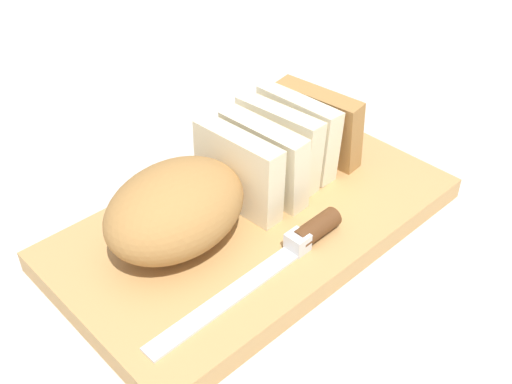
% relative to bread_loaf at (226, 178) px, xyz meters
% --- Properties ---
extents(ground_plane, '(3.00, 3.00, 0.00)m').
position_rel_bread_loaf_xyz_m(ground_plane, '(0.02, -0.03, -0.07)').
color(ground_plane, beige).
extents(cutting_board, '(0.45, 0.27, 0.03)m').
position_rel_bread_loaf_xyz_m(cutting_board, '(0.02, -0.03, -0.06)').
color(cutting_board, tan).
rests_on(cutting_board, ground_plane).
extents(bread_loaf, '(0.33, 0.12, 0.09)m').
position_rel_bread_loaf_xyz_m(bread_loaf, '(0.00, 0.00, 0.00)').
color(bread_loaf, '#A8753D').
rests_on(bread_loaf, cutting_board).
extents(bread_knife, '(0.25, 0.03, 0.02)m').
position_rel_bread_loaf_xyz_m(bread_knife, '(-0.00, -0.10, -0.04)').
color(bread_knife, silver).
rests_on(bread_knife, cutting_board).
extents(crumb_near_knife, '(0.01, 0.01, 0.01)m').
position_rel_bread_loaf_xyz_m(crumb_near_knife, '(-0.03, 0.04, -0.04)').
color(crumb_near_knife, '#996633').
rests_on(crumb_near_knife, cutting_board).
extents(crumb_near_loaf, '(0.01, 0.01, 0.01)m').
position_rel_bread_loaf_xyz_m(crumb_near_loaf, '(-0.07, -0.00, -0.04)').
color(crumb_near_loaf, '#996633').
rests_on(crumb_near_loaf, cutting_board).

